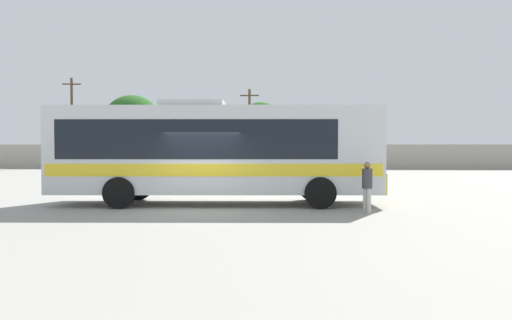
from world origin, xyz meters
TOP-DOWN VIEW (x-y plane):
  - ground_plane at (0.00, 10.00)m, footprint 300.00×300.00m
  - perimeter_wall at (0.00, 27.66)m, footprint 80.00×0.30m
  - coach_bus_silver_yellow at (0.19, 1.49)m, footprint 11.39×3.05m
  - attendant_by_bus_door at (5.19, -0.53)m, footprint 0.44×0.44m
  - parked_car_leftmost_white at (-10.93, 23.36)m, footprint 4.22×2.01m
  - parked_car_second_white at (-5.31, 23.45)m, footprint 4.41×2.07m
  - utility_pole_near at (-17.62, 29.86)m, footprint 1.80×0.27m
  - utility_pole_far at (-0.25, 29.65)m, footprint 1.80×0.24m
  - roadside_tree_left at (-12.10, 31.35)m, footprint 5.32×5.32m
  - roadside_tree_midleft at (-0.70, 34.09)m, footprint 5.25×5.25m
  - roadside_tree_midright at (0.61, 34.44)m, footprint 4.01×4.01m

SIDE VIEW (x-z plane):
  - ground_plane at x=0.00m, z-range 0.00..0.00m
  - parked_car_second_white at x=-5.31m, z-range 0.05..1.45m
  - parked_car_leftmost_white at x=-10.93m, z-range 0.04..1.59m
  - attendant_by_bus_door at x=5.19m, z-range 0.10..1.67m
  - perimeter_wall at x=0.00m, z-range 0.00..2.21m
  - coach_bus_silver_yellow at x=0.19m, z-range 0.12..3.75m
  - utility_pole_far at x=-0.25m, z-range 0.18..7.66m
  - roadside_tree_midleft at x=-0.70m, z-range 0.99..7.45m
  - utility_pole_near at x=-17.62m, z-range 0.18..8.88m
  - roadside_tree_left at x=-12.10m, z-range 1.31..8.47m
  - roadside_tree_midright at x=0.61m, z-range 1.63..8.34m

